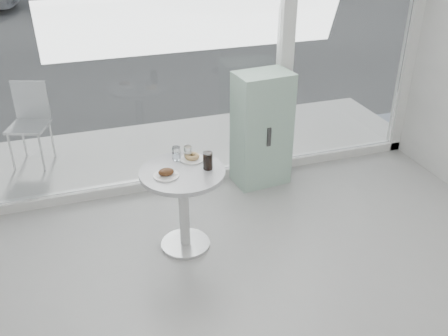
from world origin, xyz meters
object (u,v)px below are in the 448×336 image
object	(u,v)px
mint_cabinet	(262,129)
patio_chair	(30,118)
plate_fritter	(167,173)
water_tumbler_b	(188,153)
plate_donut	(192,158)
main_table	(183,193)
water_tumbler_a	(176,154)
cola_glass	(208,161)

from	to	relation	value
mint_cabinet	patio_chair	xyz separation A→B (m)	(-2.33, 1.17, -0.04)
plate_fritter	water_tumbler_b	bearing A→B (deg)	44.65
mint_cabinet	plate_donut	bearing A→B (deg)	-148.56
mint_cabinet	plate_fritter	xyz separation A→B (m)	(-1.22, -0.92, 0.18)
main_table	water_tumbler_a	xyz separation A→B (m)	(0.00, 0.21, 0.27)
water_tumbler_a	patio_chair	bearing A→B (deg)	124.31
patio_chair	plate_fritter	xyz separation A→B (m)	(1.11, -2.10, 0.22)
patio_chair	plate_donut	xyz separation A→B (m)	(1.39, -1.88, 0.21)
plate_donut	water_tumbler_b	distance (m)	0.05
cola_glass	water_tumbler_a	bearing A→B (deg)	131.42
patio_chair	water_tumbler_b	distance (m)	2.31
water_tumbler_a	water_tumbler_b	size ratio (longest dim) A/B	1.02
water_tumbler_b	patio_chair	bearing A→B (deg)	126.22
water_tumbler_b	cola_glass	world-z (taller)	cola_glass
mint_cabinet	plate_fritter	distance (m)	1.54
plate_donut	patio_chair	bearing A→B (deg)	126.37
main_table	plate_donut	xyz separation A→B (m)	(0.13, 0.17, 0.24)
plate_fritter	cola_glass	size ratio (longest dim) A/B	1.39
water_tumbler_a	water_tumbler_b	bearing A→B (deg)	-6.38
patio_chair	main_table	bearing A→B (deg)	-37.69
main_table	water_tumbler_b	size ratio (longest dim) A/B	6.58
mint_cabinet	plate_fritter	world-z (taller)	mint_cabinet
main_table	plate_fritter	world-z (taller)	plate_fritter
water_tumbler_b	cola_glass	distance (m)	0.25
plate_donut	water_tumbler_b	size ratio (longest dim) A/B	1.83
main_table	water_tumbler_a	size ratio (longest dim) A/B	6.43
mint_cabinet	water_tumbler_b	xyz separation A→B (m)	(-0.97, -0.68, 0.21)
main_table	cola_glass	size ratio (longest dim) A/B	5.02
water_tumbler_b	cola_glass	size ratio (longest dim) A/B	0.76
main_table	plate_donut	world-z (taller)	plate_donut
patio_chair	cola_glass	xyz separation A→B (m)	(1.47, -2.08, 0.26)
plate_fritter	mint_cabinet	bearing A→B (deg)	37.22
main_table	cola_glass	distance (m)	0.36
water_tumbler_a	mint_cabinet	bearing A→B (deg)	32.05
main_table	water_tumbler_b	distance (m)	0.35
main_table	water_tumbler_a	bearing A→B (deg)	89.21
mint_cabinet	water_tumbler_a	bearing A→B (deg)	-153.54
mint_cabinet	patio_chair	size ratio (longest dim) A/B	1.32
mint_cabinet	patio_chair	bearing A→B (deg)	147.71
main_table	water_tumbler_a	world-z (taller)	water_tumbler_a
plate_fritter	plate_donut	bearing A→B (deg)	37.85
main_table	water_tumbler_b	bearing A→B (deg)	62.40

